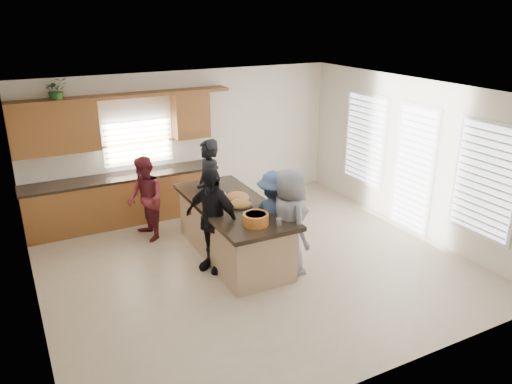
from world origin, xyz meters
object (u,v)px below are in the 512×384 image
woman_left_front (212,220)px  woman_right_back (275,218)px  island (233,231)px  woman_left_mid (145,199)px  salad_bowl (256,219)px  woman_right_front (289,222)px  woman_left_back (209,190)px

woman_left_front → woman_right_back: woman_left_front is taller
island → woman_left_mid: (-1.09, 1.33, 0.31)m
salad_bowl → woman_left_front: woman_left_front is taller
woman_right_back → woman_right_front: (0.04, -0.36, 0.07)m
salad_bowl → woman_left_mid: 2.50m
woman_right_back → woman_right_front: size_ratio=0.92×
island → woman_right_back: (0.49, -0.53, 0.33)m
woman_right_back → woman_right_front: woman_right_front is taller
salad_bowl → woman_right_back: bearing=35.8°
island → woman_right_front: woman_right_front is taller
salad_bowl → woman_right_front: 0.62m
island → salad_bowl: 1.11m
woman_left_back → woman_right_front: (0.60, -1.74, -0.06)m
island → woman_right_front: bearing=-58.7°
woman_left_back → woman_left_mid: bearing=-114.4°
woman_left_mid → woman_left_front: size_ratio=0.90×
salad_bowl → woman_right_back: size_ratio=0.24×
salad_bowl → woman_left_mid: (-1.03, 2.26, -0.28)m
woman_left_back → woman_left_front: (-0.40, -1.08, -0.07)m
salad_bowl → woman_right_back: (0.55, 0.40, -0.26)m
woman_right_front → woman_left_mid: bearing=37.9°
island → woman_right_back: 0.80m
woman_right_front → woman_left_front: bearing=59.0°
woman_left_front → woman_right_front: size_ratio=0.99×
woman_left_front → woman_right_front: 1.20m
woman_left_mid → woman_right_front: woman_right_front is taller
island → woman_left_back: woman_left_back is taller
woman_right_back → woman_left_back: bearing=9.7°
island → woman_left_back: 0.96m
woman_right_back → salad_bowl: bearing=113.0°
woman_right_front → salad_bowl: bearing=95.3°
salad_bowl → woman_left_back: bearing=90.5°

